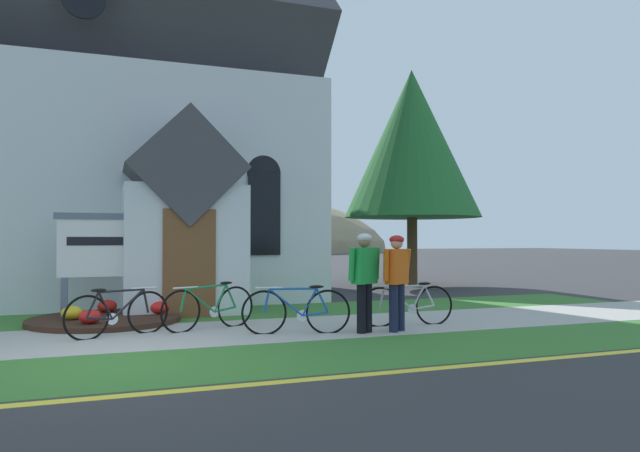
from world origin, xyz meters
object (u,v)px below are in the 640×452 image
at_px(cyclist_in_orange_jersey, 364,275).
at_px(roadside_conifer, 412,144).
at_px(bicycle_silver, 297,311).
at_px(cyclist_in_yellow_jersey, 397,276).
at_px(bicycle_blue, 408,305).
at_px(bicycle_white, 118,313).
at_px(bicycle_yellow, 209,307).
at_px(church_sign, 106,250).

height_order(cyclist_in_orange_jersey, roadside_conifer, roadside_conifer).
xyz_separation_m(bicycle_silver, cyclist_in_yellow_jersey, (1.61, -0.35, 0.54)).
height_order(bicycle_blue, roadside_conifer, roadside_conifer).
distance_m(bicycle_white, bicycle_yellow, 1.47).
bearing_deg(roadside_conifer, bicycle_white, -142.54).
bearing_deg(bicycle_yellow, roadside_conifer, 41.50).
xyz_separation_m(church_sign, cyclist_in_yellow_jersey, (4.50, -3.23, -0.41)).
height_order(cyclist_in_yellow_jersey, roadside_conifer, roadside_conifer).
bearing_deg(cyclist_in_yellow_jersey, bicycle_blue, 47.54).
distance_m(bicycle_white, cyclist_in_yellow_jersey, 4.46).
xyz_separation_m(bicycle_white, cyclist_in_orange_jersey, (3.74, -1.02, 0.57)).
relative_size(bicycle_blue, cyclist_in_orange_jersey, 1.07).
height_order(church_sign, bicycle_white, church_sign).
bearing_deg(bicycle_white, bicycle_yellow, 8.42).
distance_m(bicycle_yellow, cyclist_in_yellow_jersey, 3.17).
relative_size(bicycle_white, cyclist_in_orange_jersey, 0.98).
height_order(church_sign, cyclist_in_orange_jersey, church_sign).
height_order(bicycle_blue, cyclist_in_yellow_jersey, cyclist_in_yellow_jersey).
distance_m(bicycle_white, cyclist_in_orange_jersey, 3.92).
height_order(cyclist_in_orange_jersey, cyclist_in_yellow_jersey, cyclist_in_orange_jersey).
relative_size(church_sign, cyclist_in_yellow_jersey, 1.27).
distance_m(church_sign, cyclist_in_orange_jersey, 5.07).
bearing_deg(bicycle_silver, bicycle_white, 164.88).
xyz_separation_m(bicycle_blue, bicycle_white, (-4.79, 0.54, -0.00)).
bearing_deg(roadside_conifer, bicycle_blue, -119.62).
bearing_deg(bicycle_yellow, cyclist_in_yellow_jersey, -24.38).
distance_m(bicycle_blue, roadside_conifer, 9.56).
bearing_deg(cyclist_in_yellow_jersey, church_sign, 144.32).
distance_m(bicycle_blue, bicycle_silver, 2.11).
height_order(bicycle_blue, bicycle_silver, bicycle_silver).
distance_m(bicycle_blue, cyclist_in_orange_jersey, 1.29).
distance_m(bicycle_blue, bicycle_white, 4.82).
bearing_deg(cyclist_in_orange_jersey, cyclist_in_yellow_jersey, -5.13).
height_order(church_sign, bicycle_yellow, church_sign).
height_order(church_sign, cyclist_in_yellow_jersey, church_sign).
bearing_deg(bicycle_silver, roadside_conifer, 50.33).
bearing_deg(bicycle_blue, church_sign, 151.62).
relative_size(bicycle_white, bicycle_silver, 0.92).
height_order(bicycle_silver, cyclist_in_orange_jersey, cyclist_in_orange_jersey).
xyz_separation_m(bicycle_yellow, cyclist_in_orange_jersey, (2.29, -1.24, 0.56)).
bearing_deg(cyclist_in_yellow_jersey, cyclist_in_orange_jersey, 174.87).
relative_size(church_sign, roadside_conifer, 0.29).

